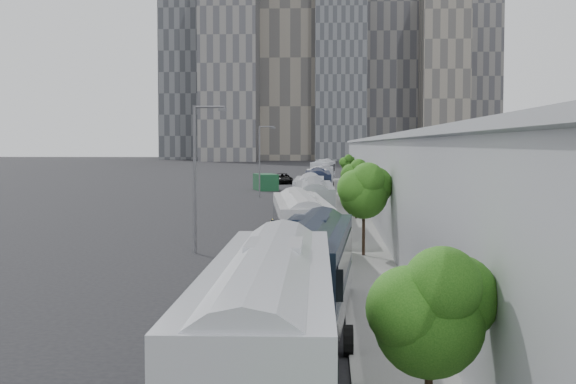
# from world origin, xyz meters

# --- Properties ---
(sidewalk) EXTENTS (10.00, 170.00, 0.12)m
(sidewalk) POSITION_xyz_m (9.00, 55.00, 0.06)
(sidewalk) COLOR gray
(sidewalk) RESTS_ON ground
(lane_line) EXTENTS (0.12, 160.00, 0.02)m
(lane_line) POSITION_xyz_m (-1.50, 55.00, 0.01)
(lane_line) COLOR gold
(lane_line) RESTS_ON ground
(depot) EXTENTS (12.45, 160.40, 7.20)m
(depot) POSITION_xyz_m (12.99, 55.00, 3.51)
(depot) COLOR gray
(depot) RESTS_ON ground
(skyline) EXTENTS (145.00, 64.00, 120.00)m
(skyline) POSITION_xyz_m (-2.90, 324.16, 50.85)
(skyline) COLOR slate
(skyline) RESTS_ON ground
(bus_0) EXTENTS (3.11, 14.07, 4.10)m
(bus_0) POSITION_xyz_m (2.00, 7.95, 1.73)
(bus_0) COLOR #B7BAC3
(bus_0) RESTS_ON ground
(bus_1) EXTENTS (3.40, 12.96, 3.75)m
(bus_1) POSITION_xyz_m (2.71, 18.71, 1.58)
(bus_1) COLOR black
(bus_1) RESTS_ON ground
(bus_2) EXTENTS (3.86, 13.38, 3.86)m
(bus_2) POSITION_xyz_m (1.82, 32.96, 1.63)
(bus_2) COLOR silver
(bus_2) RESTS_ON ground
(bus_3) EXTENTS (3.09, 13.48, 3.92)m
(bus_3) POSITION_xyz_m (2.30, 48.28, 1.65)
(bus_3) COLOR gray
(bus_3) RESTS_ON ground
(bus_4) EXTENTS (2.88, 12.91, 3.77)m
(bus_4) POSITION_xyz_m (1.63, 61.60, 1.59)
(bus_4) COLOR #A7AAB1
(bus_4) RESTS_ON ground
(bus_5) EXTENTS (2.95, 13.30, 3.87)m
(bus_5) POSITION_xyz_m (2.18, 75.27, 1.63)
(bus_5) COLOR black
(bus_5) RESTS_ON ground
(bus_6) EXTENTS (2.78, 12.39, 3.62)m
(bus_6) POSITION_xyz_m (1.82, 88.55, 1.53)
(bus_6) COLOR white
(bus_6) RESTS_ON ground
(bus_7) EXTENTS (2.70, 11.99, 3.50)m
(bus_7) POSITION_xyz_m (2.78, 105.50, 1.48)
(bus_7) COLOR gray
(bus_7) RESTS_ON ground
(bus_8) EXTENTS (4.00, 14.13, 4.07)m
(bus_8) POSITION_xyz_m (2.50, 119.03, 1.72)
(bus_8) COLOR #B9BCC4
(bus_8) RESTS_ON ground
(bus_9) EXTENTS (3.37, 12.37, 3.57)m
(bus_9) POSITION_xyz_m (2.56, 131.11, 1.51)
(bus_9) COLOR black
(bus_9) RESTS_ON ground
(tree_0) EXTENTS (2.45, 2.45, 4.24)m
(tree_0) POSITION_xyz_m (5.58, 7.02, 3.01)
(tree_0) COLOR black
(tree_0) RESTS_ON ground
(tree_1) EXTENTS (2.82, 2.82, 5.48)m
(tree_1) POSITION_xyz_m (5.39, 35.95, 4.06)
(tree_1) COLOR black
(tree_1) RESTS_ON ground
(tree_2) EXTENTS (2.13, 2.13, 5.05)m
(tree_2) POSITION_xyz_m (5.73, 59.09, 3.96)
(tree_2) COLOR black
(tree_2) RESTS_ON ground
(tree_3) EXTENTS (1.92, 1.92, 4.10)m
(tree_3) POSITION_xyz_m (5.84, 77.09, 3.12)
(tree_3) COLOR black
(tree_3) RESTS_ON ground
(tree_4) EXTENTS (1.70, 1.70, 4.76)m
(tree_4) POSITION_xyz_m (5.95, 103.43, 3.86)
(tree_4) COLOR black
(tree_4) RESTS_ON ground
(street_lamp_near) EXTENTS (2.04, 0.22, 8.87)m
(street_lamp_near) POSITION_xyz_m (-4.45, 37.07, 5.12)
(street_lamp_near) COLOR #59595E
(street_lamp_near) RESTS_ON ground
(street_lamp_far) EXTENTS (2.04, 0.22, 8.82)m
(street_lamp_far) POSITION_xyz_m (-4.98, 88.02, 5.10)
(street_lamp_far) COLOR #59595E
(street_lamp_far) RESTS_ON ground
(shipping_container) EXTENTS (4.10, 6.12, 2.32)m
(shipping_container) POSITION_xyz_m (-5.64, 103.35, 1.16)
(shipping_container) COLOR #133E23
(shipping_container) RESTS_ON ground
(suv) EXTENTS (3.89, 6.70, 1.75)m
(suv) POSITION_xyz_m (-4.30, 122.33, 0.88)
(suv) COLOR black
(suv) RESTS_ON ground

